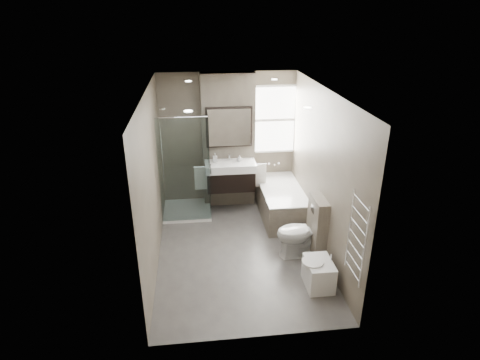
{
  "coord_description": "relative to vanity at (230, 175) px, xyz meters",
  "views": [
    {
      "loc": [
        -0.64,
        -5.56,
        3.7
      ],
      "look_at": [
        0.03,
        0.15,
        1.19
      ],
      "focal_mm": 30.0,
      "sensor_mm": 36.0,
      "label": 1
    }
  ],
  "objects": [
    {
      "name": "towel_left",
      "position": [
        -0.56,
        -0.02,
        -0.02
      ],
      "size": [
        0.24,
        0.06,
        0.44
      ],
      "primitive_type": "cube",
      "color": "silver",
      "rests_on": "vanity_pier"
    },
    {
      "name": "bathtub",
      "position": [
        0.92,
        -0.33,
        -0.43
      ],
      "size": [
        0.75,
        1.6,
        0.57
      ],
      "color": "#625A4D",
      "rests_on": "ground"
    },
    {
      "name": "soap_bottle_b",
      "position": [
        0.18,
        0.06,
        0.32
      ],
      "size": [
        0.09,
        0.09,
        0.12
      ],
      "primitive_type": "imported",
      "color": "white",
      "rests_on": "vanity"
    },
    {
      "name": "cistern_box",
      "position": [
        1.21,
        -1.68,
        -0.24
      ],
      "size": [
        0.19,
        0.55,
        1.0
      ],
      "color": "#625A4D",
      "rests_on": "ground"
    },
    {
      "name": "soap_bottle_a",
      "position": [
        -0.28,
        0.05,
        0.35
      ],
      "size": [
        0.08,
        0.08,
        0.18
      ],
      "primitive_type": "imported",
      "color": "white",
      "rests_on": "vanity"
    },
    {
      "name": "towel_right",
      "position": [
        0.56,
        -0.02,
        -0.02
      ],
      "size": [
        0.24,
        0.06,
        0.44
      ],
      "primitive_type": "cube",
      "color": "silver",
      "rests_on": "vanity_pier"
    },
    {
      "name": "window",
      "position": [
        0.9,
        0.45,
        0.93
      ],
      "size": [
        0.98,
        0.06,
        1.33
      ],
      "color": "white",
      "rests_on": "room"
    },
    {
      "name": "room",
      "position": [
        0.0,
        -1.43,
        0.56
      ],
      "size": [
        2.7,
        3.9,
        2.7
      ],
      "color": "#4F4C49",
      "rests_on": "ground"
    },
    {
      "name": "bidet",
      "position": [
        1.01,
        -2.46,
        -0.53
      ],
      "size": [
        0.43,
        0.51,
        0.52
      ],
      "color": "white",
      "rests_on": "ground"
    },
    {
      "name": "shower_enclosure",
      "position": [
        -0.75,
        -0.08,
        -0.25
      ],
      "size": [
        0.9,
        0.9,
        2.0
      ],
      "color": "white",
      "rests_on": "ground"
    },
    {
      "name": "vanity_pier",
      "position": [
        0.0,
        0.35,
        0.56
      ],
      "size": [
        1.0,
        0.25,
        2.6
      ],
      "primitive_type": "cube",
      "color": "#625A4D",
      "rests_on": "ground"
    },
    {
      "name": "vanity",
      "position": [
        0.0,
        0.0,
        0.0
      ],
      "size": [
        0.95,
        0.47,
        0.66
      ],
      "color": "black",
      "rests_on": "vanity_pier"
    },
    {
      "name": "mirror_cabinet",
      "position": [
        0.0,
        0.19,
        0.89
      ],
      "size": [
        0.86,
        0.08,
        0.76
      ],
      "color": "black",
      "rests_on": "vanity_pier"
    },
    {
      "name": "toilet",
      "position": [
        0.97,
        -1.66,
        -0.34
      ],
      "size": [
        0.82,
        0.5,
        0.81
      ],
      "primitive_type": "imported",
      "rotation": [
        0.0,
        0.0,
        -1.51
      ],
      "color": "white",
      "rests_on": "ground"
    },
    {
      "name": "towel_radiator",
      "position": [
        1.25,
        -3.03,
        0.38
      ],
      "size": [
        0.03,
        0.49,
        1.1
      ],
      "color": "silver",
      "rests_on": "room"
    }
  ]
}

